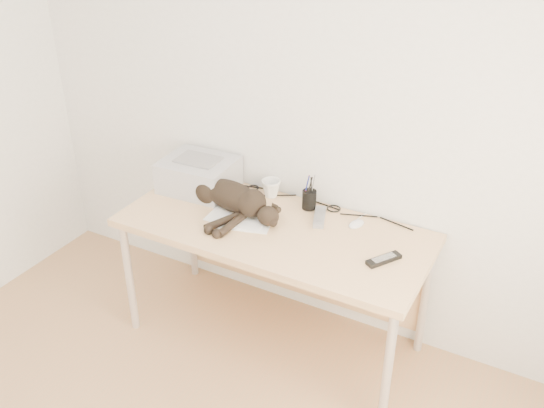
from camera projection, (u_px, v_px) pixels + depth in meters
The scene contains 11 objects.
wall_back at pixel (307, 101), 3.09m from camera, with size 3.50×3.50×0.00m, color white.
desk at pixel (281, 241), 3.22m from camera, with size 1.60×0.70×0.74m.
printer at pixel (199, 174), 3.42m from camera, with size 0.41×0.35×0.19m.
papers at pixel (241, 218), 3.16m from camera, with size 0.37×0.30×0.01m.
cat at pixel (229, 197), 3.22m from camera, with size 0.73×0.42×0.17m.
mug at pixel (271, 188), 3.35m from camera, with size 0.11×0.11×0.10m, color white.
pen_cup at pixel (309, 199), 3.23m from camera, with size 0.08×0.08×0.20m.
remote_grey at pixel (320, 217), 3.16m from camera, with size 0.06×0.20×0.02m, color gray.
remote_black at pixel (384, 259), 2.82m from camera, with size 0.05×0.18×0.02m, color black.
mouse at pixel (357, 222), 3.10m from camera, with size 0.06×0.10×0.03m, color white.
cable_tangle at pixel (300, 200), 3.33m from camera, with size 1.36×0.08×0.01m, color black, non-canonical shape.
Camera 1 is at (1.25, -0.93, 2.36)m, focal length 40.00 mm.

